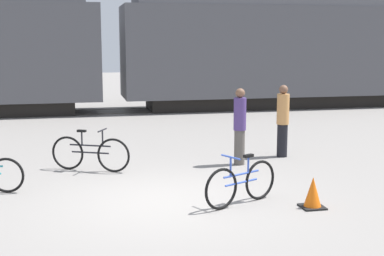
{
  "coord_description": "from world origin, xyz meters",
  "views": [
    {
      "loc": [
        -1.47,
        -9.29,
        2.88
      ],
      "look_at": [
        0.85,
        1.3,
        1.1
      ],
      "focal_mm": 50.0,
      "sensor_mm": 36.0,
      "label": 1
    }
  ],
  "objects_px": {
    "freight_train": "(111,38)",
    "traffic_cone": "(313,193)",
    "bicycle_black": "(90,153)",
    "bicycle_blue": "(241,183)",
    "person_in_purple": "(240,126)",
    "person_in_tan": "(283,120)"
  },
  "relations": [
    {
      "from": "bicycle_blue",
      "to": "traffic_cone",
      "type": "bearing_deg",
      "value": -21.4
    },
    {
      "from": "traffic_cone",
      "to": "person_in_purple",
      "type": "bearing_deg",
      "value": 94.33
    },
    {
      "from": "freight_train",
      "to": "bicycle_black",
      "type": "relative_size",
      "value": 32.73
    },
    {
      "from": "person_in_purple",
      "to": "person_in_tan",
      "type": "bearing_deg",
      "value": 45.47
    },
    {
      "from": "bicycle_blue",
      "to": "bicycle_black",
      "type": "relative_size",
      "value": 0.9
    },
    {
      "from": "bicycle_blue",
      "to": "freight_train",
      "type": "bearing_deg",
      "value": 95.78
    },
    {
      "from": "freight_train",
      "to": "bicycle_black",
      "type": "distance_m",
      "value": 10.53
    },
    {
      "from": "bicycle_blue",
      "to": "person_in_purple",
      "type": "relative_size",
      "value": 0.85
    },
    {
      "from": "bicycle_black",
      "to": "bicycle_blue",
      "type": "bearing_deg",
      "value": -50.58
    },
    {
      "from": "freight_train",
      "to": "person_in_purple",
      "type": "relative_size",
      "value": 30.97
    },
    {
      "from": "person_in_tan",
      "to": "traffic_cone",
      "type": "xyz_separation_m",
      "value": [
        -1.04,
        -4.03,
        -0.66
      ]
    },
    {
      "from": "bicycle_black",
      "to": "traffic_cone",
      "type": "relative_size",
      "value": 3.09
    },
    {
      "from": "person_in_tan",
      "to": "traffic_cone",
      "type": "distance_m",
      "value": 4.21
    },
    {
      "from": "bicycle_black",
      "to": "traffic_cone",
      "type": "distance_m",
      "value": 5.11
    },
    {
      "from": "bicycle_blue",
      "to": "person_in_purple",
      "type": "bearing_deg",
      "value": 73.23
    },
    {
      "from": "freight_train",
      "to": "traffic_cone",
      "type": "distance_m",
      "value": 14.16
    },
    {
      "from": "bicycle_black",
      "to": "person_in_tan",
      "type": "relative_size",
      "value": 0.94
    },
    {
      "from": "bicycle_black",
      "to": "person_in_purple",
      "type": "distance_m",
      "value": 3.47
    },
    {
      "from": "freight_train",
      "to": "traffic_cone",
      "type": "height_order",
      "value": "freight_train"
    },
    {
      "from": "freight_train",
      "to": "traffic_cone",
      "type": "bearing_deg",
      "value": -79.66
    },
    {
      "from": "bicycle_black",
      "to": "person_in_tan",
      "type": "height_order",
      "value": "person_in_tan"
    },
    {
      "from": "freight_train",
      "to": "person_in_tan",
      "type": "height_order",
      "value": "freight_train"
    }
  ]
}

